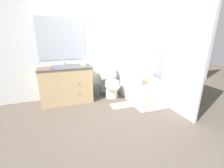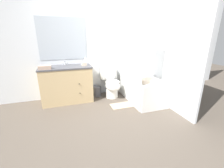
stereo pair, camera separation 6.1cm
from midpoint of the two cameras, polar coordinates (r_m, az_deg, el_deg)
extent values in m
plane|color=brown|center=(2.79, 0.73, -14.31)|extent=(14.00, 14.00, 0.00)
cube|color=silver|center=(3.82, -7.29, 14.32)|extent=(8.00, 0.05, 2.50)
cube|color=#B2BCC6|center=(3.70, -19.06, 15.98)|extent=(1.05, 0.01, 0.93)
cube|color=silver|center=(3.66, 17.03, 13.53)|extent=(0.05, 2.49, 2.50)
cube|color=tan|center=(3.60, -17.32, -0.40)|extent=(1.11, 0.54, 0.80)
cube|color=#4C4C51|center=(3.50, -17.96, 6.07)|extent=(1.13, 0.56, 0.03)
cylinder|color=white|center=(3.51, -17.89, 5.43)|extent=(0.33, 0.33, 0.10)
sphere|color=#382D23|center=(3.32, -12.93, -0.08)|extent=(0.02, 0.02, 0.02)
sphere|color=#382D23|center=(3.40, -12.68, -3.54)|extent=(0.02, 0.02, 0.02)
cylinder|color=silver|center=(3.69, -18.14, 7.22)|extent=(0.04, 0.04, 0.04)
cylinder|color=silver|center=(3.64, -18.21, 8.06)|extent=(0.02, 0.11, 0.09)
cylinder|color=silver|center=(3.69, -19.00, 7.16)|extent=(0.03, 0.03, 0.04)
cylinder|color=silver|center=(3.70, -17.29, 7.33)|extent=(0.03, 0.03, 0.04)
cylinder|color=white|center=(3.77, -0.64, -3.35)|extent=(0.29, 0.29, 0.23)
ellipsoid|color=white|center=(3.64, -0.35, -0.60)|extent=(0.34, 0.48, 0.26)
torus|color=white|center=(3.61, -0.36, 0.82)|extent=(0.35, 0.35, 0.04)
cube|color=white|center=(3.87, -1.96, 4.34)|extent=(0.41, 0.18, 0.30)
ellipsoid|color=white|center=(3.75, -1.44, 4.95)|extent=(0.33, 0.14, 0.45)
cube|color=white|center=(3.71, 10.36, -1.37)|extent=(0.68, 1.36, 0.55)
cube|color=#A8ADAE|center=(3.63, 10.60, 2.67)|extent=(0.56, 1.24, 0.01)
cube|color=silver|center=(2.98, 9.40, 8.61)|extent=(0.01, 0.38, 2.02)
cylinder|color=#4C4C51|center=(3.87, -6.61, -2.76)|extent=(0.25, 0.25, 0.25)
cube|color=beige|center=(3.50, -11.31, 7.47)|extent=(0.11, 0.14, 0.07)
ellipsoid|color=white|center=(3.49, -11.36, 8.26)|extent=(0.05, 0.04, 0.03)
cylinder|color=white|center=(3.59, -10.65, 8.36)|extent=(0.07, 0.07, 0.14)
cylinder|color=silver|center=(3.58, -10.73, 9.73)|extent=(0.04, 0.04, 0.03)
cube|color=tan|center=(3.35, -24.84, 5.70)|extent=(0.24, 0.15, 0.08)
cube|color=beige|center=(3.24, 12.56, 1.43)|extent=(0.30, 0.26, 0.07)
cube|color=tan|center=(3.37, 3.47, -8.10)|extent=(0.51, 0.28, 0.02)
camera|label=1|loc=(0.03, -90.54, -0.18)|focal=24.00mm
camera|label=2|loc=(0.03, 89.46, 0.18)|focal=24.00mm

